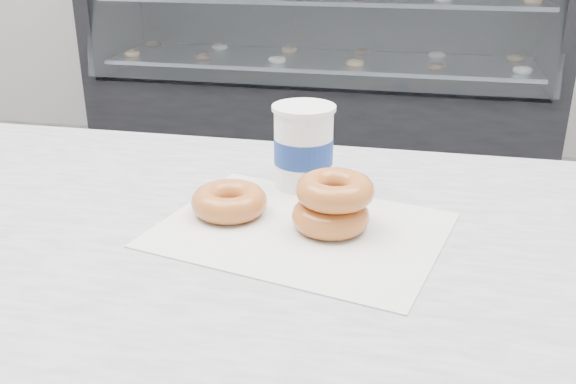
% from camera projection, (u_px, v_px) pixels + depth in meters
% --- Properties ---
extents(display_case, '(2.40, 0.74, 1.25)m').
position_uv_depth(display_case, '(321.00, 76.00, 3.45)').
color(display_case, black).
rests_on(display_case, ground).
extents(wax_paper, '(0.39, 0.33, 0.00)m').
position_uv_depth(wax_paper, '(301.00, 230.00, 0.80)').
color(wax_paper, silver).
rests_on(wax_paper, counter).
extents(donut_single, '(0.11, 0.11, 0.03)m').
position_uv_depth(donut_single, '(229.00, 201.00, 0.83)').
color(donut_single, '#CE7538').
rests_on(donut_single, wax_paper).
extents(donut_stack, '(0.13, 0.13, 0.07)m').
position_uv_depth(donut_stack, '(333.00, 203.00, 0.78)').
color(donut_stack, '#CE7538').
rests_on(donut_stack, wax_paper).
extents(coffee_cup, '(0.09, 0.09, 0.12)m').
position_uv_depth(coffee_cup, '(304.00, 146.00, 0.91)').
color(coffee_cup, white).
rests_on(coffee_cup, counter).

